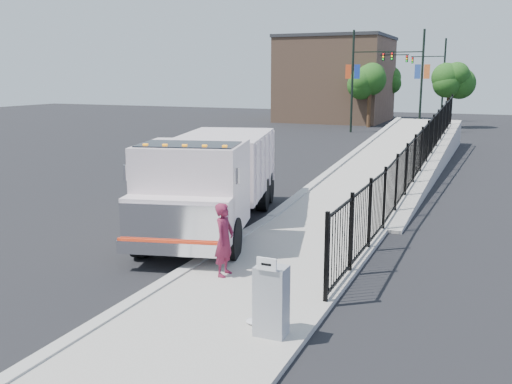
% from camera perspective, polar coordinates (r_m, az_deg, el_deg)
% --- Properties ---
extents(ground, '(120.00, 120.00, 0.00)m').
position_cam_1_polar(ground, '(14.76, -4.22, -6.44)').
color(ground, black).
rests_on(ground, ground).
extents(sidewalk, '(3.55, 12.00, 0.12)m').
position_cam_1_polar(sidewalk, '(12.26, -0.47, -9.97)').
color(sidewalk, '#9E998E').
rests_on(sidewalk, ground).
extents(curb, '(0.30, 12.00, 0.16)m').
position_cam_1_polar(curb, '(13.10, -8.30, -8.56)').
color(curb, '#ADAAA3').
rests_on(curb, ground).
extents(ramp, '(3.95, 24.06, 3.19)m').
position_cam_1_polar(ramp, '(29.13, 14.27, 2.27)').
color(ramp, '#9E998E').
rests_on(ramp, ground).
extents(iron_fence, '(0.10, 28.00, 1.80)m').
position_cam_1_polar(iron_fence, '(24.89, 16.14, 2.71)').
color(iron_fence, black).
rests_on(iron_fence, ground).
extents(truck, '(4.71, 8.87, 2.90)m').
position_cam_1_polar(truck, '(16.99, -4.46, 1.64)').
color(truck, black).
rests_on(truck, ground).
extents(worker, '(0.41, 0.62, 1.67)m').
position_cam_1_polar(worker, '(12.82, -3.19, -4.78)').
color(worker, maroon).
rests_on(worker, sidewalk).
extents(utility_cabinet, '(0.55, 0.40, 1.25)m').
position_cam_1_polar(utility_cabinet, '(10.03, 1.53, -10.83)').
color(utility_cabinet, gray).
rests_on(utility_cabinet, sidewalk).
extents(arrow_sign, '(0.35, 0.04, 0.22)m').
position_cam_1_polar(arrow_sign, '(9.58, 1.07, -7.23)').
color(arrow_sign, white).
rests_on(arrow_sign, utility_cabinet).
extents(debris, '(0.33, 0.33, 0.08)m').
position_cam_1_polar(debris, '(10.69, -0.11, -12.76)').
color(debris, silver).
rests_on(debris, sidewalk).
extents(light_pole_0, '(3.77, 0.22, 8.00)m').
position_cam_1_polar(light_pole_0, '(46.64, 9.99, 11.24)').
color(light_pole_0, black).
rests_on(light_pole_0, ground).
extents(light_pole_1, '(3.78, 0.22, 8.00)m').
position_cam_1_polar(light_pole_1, '(46.97, 15.88, 10.98)').
color(light_pole_1, black).
rests_on(light_pole_1, ground).
extents(light_pole_2, '(3.77, 0.22, 8.00)m').
position_cam_1_polar(light_pole_2, '(54.20, 11.85, 11.20)').
color(light_pole_2, black).
rests_on(light_pole_2, ground).
extents(light_pole_3, '(3.78, 0.22, 8.00)m').
position_cam_1_polar(light_pole_3, '(59.43, 17.96, 10.91)').
color(light_pole_3, black).
rests_on(light_pole_3, ground).
extents(tree_0, '(2.83, 2.83, 5.42)m').
position_cam_1_polar(tree_0, '(51.49, 11.35, 10.76)').
color(tree_0, '#382314').
rests_on(tree_0, ground).
extents(tree_1, '(2.48, 2.48, 5.24)m').
position_cam_1_polar(tree_1, '(52.74, 18.82, 10.37)').
color(tree_1, '#382314').
rests_on(tree_1, ground).
extents(tree_2, '(2.51, 2.51, 5.26)m').
position_cam_1_polar(tree_2, '(62.67, 13.13, 10.79)').
color(tree_2, '#382314').
rests_on(tree_2, ground).
extents(building, '(10.00, 10.00, 8.00)m').
position_cam_1_polar(building, '(58.53, 7.98, 11.00)').
color(building, '#8C664C').
rests_on(building, ground).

